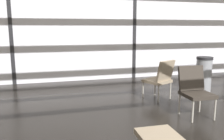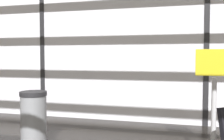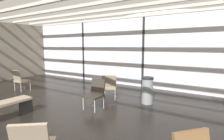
{
  "view_description": "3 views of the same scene",
  "coord_description": "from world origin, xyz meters",
  "px_view_note": "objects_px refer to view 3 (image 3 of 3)",
  "views": [
    {
      "loc": [
        -2.54,
        -1.63,
        1.53
      ],
      "look_at": [
        -1.09,
        3.73,
        0.53
      ],
      "focal_mm": 37.54,
      "sensor_mm": 36.0,
      "label": 1
    },
    {
      "loc": [
        3.02,
        -0.14,
        1.35
      ],
      "look_at": [
        1.32,
        6.33,
        1.01
      ],
      "focal_mm": 41.78,
      "sensor_mm": 36.0,
      "label": 2
    },
    {
      "loc": [
        2.98,
        -2.11,
        1.84
      ],
      "look_at": [
        -0.51,
        3.39,
        0.94
      ],
      "focal_mm": 27.95,
      "sensor_mm": 36.0,
      "label": 3
    }
  ],
  "objects_px": {
    "lounge_chair_0": "(95,92)",
    "lounge_chair_4": "(20,79)",
    "parked_airplane": "(152,43)",
    "lounge_chair_5": "(109,85)",
    "trash_bin": "(147,90)"
  },
  "relations": [
    {
      "from": "lounge_chair_4",
      "to": "lounge_chair_5",
      "type": "xyz_separation_m",
      "value": [
        3.74,
        1.02,
        0.0
      ]
    },
    {
      "from": "lounge_chair_5",
      "to": "lounge_chair_4",
      "type": "bearing_deg",
      "value": -10.99
    },
    {
      "from": "parked_airplane",
      "to": "trash_bin",
      "type": "distance_m",
      "value": 6.9
    },
    {
      "from": "lounge_chair_4",
      "to": "lounge_chair_5",
      "type": "relative_size",
      "value": 1.0
    },
    {
      "from": "lounge_chair_5",
      "to": "trash_bin",
      "type": "relative_size",
      "value": 1.01
    },
    {
      "from": "lounge_chair_0",
      "to": "trash_bin",
      "type": "xyz_separation_m",
      "value": [
        1.12,
        1.27,
        -0.06
      ]
    },
    {
      "from": "parked_airplane",
      "to": "trash_bin",
      "type": "height_order",
      "value": "parked_airplane"
    },
    {
      "from": "lounge_chair_0",
      "to": "lounge_chair_5",
      "type": "relative_size",
      "value": 1.0
    },
    {
      "from": "parked_airplane",
      "to": "lounge_chair_5",
      "type": "bearing_deg",
      "value": -82.63
    },
    {
      "from": "parked_airplane",
      "to": "lounge_chair_0",
      "type": "height_order",
      "value": "parked_airplane"
    },
    {
      "from": "parked_airplane",
      "to": "lounge_chair_4",
      "type": "relative_size",
      "value": 14.83
    },
    {
      "from": "parked_airplane",
      "to": "lounge_chair_5",
      "type": "distance_m",
      "value": 6.87
    },
    {
      "from": "trash_bin",
      "to": "lounge_chair_0",
      "type": "bearing_deg",
      "value": -131.27
    },
    {
      "from": "trash_bin",
      "to": "lounge_chair_4",
      "type": "bearing_deg",
      "value": -165.52
    },
    {
      "from": "lounge_chair_0",
      "to": "lounge_chair_4",
      "type": "height_order",
      "value": "same"
    }
  ]
}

